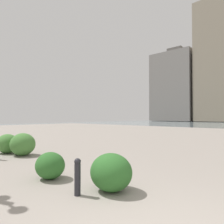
{
  "coord_description": "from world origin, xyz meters",
  "views": [
    {
      "loc": [
        -1.1,
        1.97,
        1.51
      ],
      "look_at": [
        6.93,
        -6.94,
        1.77
      ],
      "focal_mm": 32.76,
      "sensor_mm": 36.0,
      "label": 1
    }
  ],
  "objects": [
    {
      "name": "bollard_near",
      "position": [
        2.03,
        -0.51,
        0.37
      ],
      "size": [
        0.13,
        0.13,
        0.71
      ],
      "color": "#232328",
      "rests_on": "ground"
    },
    {
      "name": "shrub_wide",
      "position": [
        7.75,
        -1.4,
        0.39
      ],
      "size": [
        0.92,
        0.83,
        0.78
      ],
      "color": "#477F38",
      "rests_on": "ground"
    },
    {
      "name": "shrub_tall",
      "position": [
        3.34,
        -0.71,
        0.32
      ],
      "size": [
        0.76,
        0.68,
        0.64
      ],
      "color": "#2D6628",
      "rests_on": "ground"
    },
    {
      "name": "shrub_low",
      "position": [
        6.77,
        -1.6,
        0.43
      ],
      "size": [
        1.01,
        0.91,
        0.86
      ],
      "color": "#477F38",
      "rests_on": "ground"
    },
    {
      "name": "shrub_round",
      "position": [
        1.7,
        -1.11,
        0.38
      ],
      "size": [
        0.89,
        0.8,
        0.76
      ],
      "color": "#2D6628",
      "rests_on": "ground"
    },
    {
      "name": "building_annex",
      "position": [
        30.28,
        -67.52,
        11.84
      ],
      "size": [
        14.37,
        13.89,
        25.73
      ],
      "color": "gray",
      "rests_on": "ground"
    }
  ]
}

